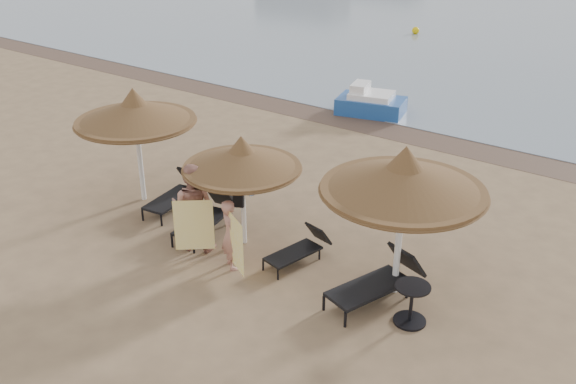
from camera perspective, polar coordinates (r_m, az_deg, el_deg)
name	(u,v)px	position (r m, az deg, el deg)	size (l,w,h in m)	color
ground	(209,254)	(14.37, -7.04, -5.46)	(160.00, 160.00, 0.00)	#927351
wet_sand_strip	(402,133)	(21.48, 10.09, 5.21)	(200.00, 1.60, 0.01)	brown
palapa_left	(135,112)	(16.19, -13.46, 6.93)	(3.00, 3.00, 2.97)	white
palapa_center	(242,159)	(13.81, -4.13, 2.95)	(2.62, 2.62, 2.59)	white
palapa_right	(404,178)	(12.01, 10.27, 1.21)	(3.16, 3.16, 3.13)	white
lounger_far_left	(177,193)	(16.36, -9.81, -0.05)	(0.87, 1.97, 0.85)	black
lounger_near_left	(208,215)	(15.14, -7.15, -2.06)	(0.95, 2.01, 0.86)	black
lounger_near_right	(301,248)	(13.86, 1.13, -4.97)	(0.85, 1.66, 0.71)	black
lounger_far_right	(380,280)	(12.75, 8.19, -7.71)	(1.34, 2.23, 0.95)	black
side_table	(411,305)	(12.23, 10.89, -9.84)	(0.66, 0.66, 0.80)	black
person_left	(192,200)	(14.11, -8.51, -0.72)	(1.08, 0.70, 2.35)	tan
person_right	(230,229)	(13.41, -5.16, -3.29)	(0.84, 0.55, 1.83)	tan
towel_left	(194,225)	(13.84, -8.36, -2.95)	(0.67, 0.55, 1.19)	yellow
towel_right	(236,243)	(13.09, -4.68, -4.53)	(0.75, 0.42, 1.18)	yellow
bag_patterned	(248,185)	(14.21, -3.59, 0.63)	(0.35, 0.18, 0.42)	white
bag_dark	(238,200)	(14.08, -4.43, -0.70)	(0.25, 0.15, 0.34)	black
pedal_boat	(370,103)	(23.05, 7.32, 7.87)	(2.57, 1.88, 1.08)	#204E9C
buoy_left	(416,31)	(36.46, 11.28, 13.90)	(0.40, 0.40, 0.40)	yellow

